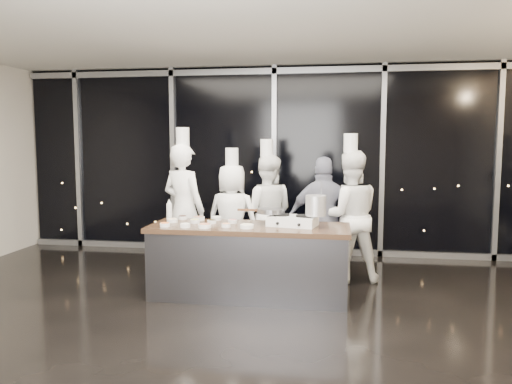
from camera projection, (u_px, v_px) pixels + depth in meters
ground at (235, 322)px, 5.35m from camera, size 9.00×9.00×0.00m
room_shell at (251, 111)px, 5.09m from camera, size 9.02×7.02×3.21m
window_wall at (274, 160)px, 8.55m from camera, size 8.90×0.11×3.20m
demo_counter at (249, 261)px, 6.19m from camera, size 2.46×0.86×0.90m
stove at (293, 221)px, 6.12m from camera, size 0.64×0.46×0.14m
frying_pan at (270, 211)px, 6.23m from camera, size 0.62×0.41×0.06m
stock_pot at (316, 206)px, 5.99m from camera, size 0.29×0.29×0.25m
prep_bowls at (204, 222)px, 6.24m from camera, size 1.17×0.73×0.05m
squeeze_bottle at (169, 209)px, 6.64m from camera, size 0.07×0.07×0.27m
chef_far_left at (184, 209)px, 7.18m from camera, size 0.81×0.68×2.13m
chef_left at (232, 217)px, 7.37m from camera, size 0.85×0.61×1.83m
chef_center at (267, 212)px, 7.49m from camera, size 0.87×0.69×1.96m
guest at (324, 219)px, 6.88m from camera, size 1.02×0.46×1.72m
chef_right at (349, 216)px, 6.86m from camera, size 1.00×0.85×2.04m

